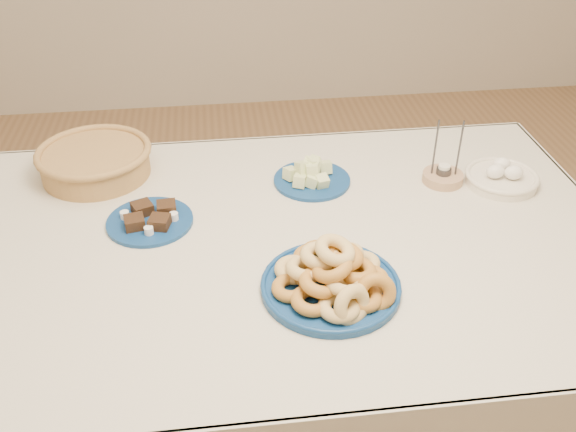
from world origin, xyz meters
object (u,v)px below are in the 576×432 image
object	(u,v)px
brownie_plate	(150,219)
egg_bowl	(502,177)
candle_holder	(443,176)
melon_plate	(311,176)
donut_platter	(333,278)
dining_table	(286,271)
wicker_basket	(95,160)

from	to	relation	value
brownie_plate	egg_bowl	xyz separation A→B (m)	(0.98, 0.08, 0.01)
candle_holder	melon_plate	bearing A→B (deg)	173.42
donut_platter	brownie_plate	distance (m)	0.53
dining_table	donut_platter	world-z (taller)	donut_platter
melon_plate	brownie_plate	size ratio (longest dim) A/B	1.01
dining_table	wicker_basket	world-z (taller)	wicker_basket
donut_platter	wicker_basket	world-z (taller)	donut_platter
melon_plate	candle_holder	xyz separation A→B (m)	(0.37, -0.04, -0.00)
brownie_plate	candle_holder	bearing A→B (deg)	7.55
egg_bowl	wicker_basket	bearing A→B (deg)	170.34
brownie_plate	egg_bowl	world-z (taller)	egg_bowl
dining_table	candle_holder	distance (m)	0.54
melon_plate	wicker_basket	size ratio (longest dim) A/B	0.64
wicker_basket	candle_holder	size ratio (longest dim) A/B	1.92
dining_table	egg_bowl	xyz separation A→B (m)	(0.64, 0.18, 0.13)
brownie_plate	candle_holder	world-z (taller)	candle_holder
brownie_plate	wicker_basket	size ratio (longest dim) A/B	0.63
dining_table	egg_bowl	distance (m)	0.68
donut_platter	brownie_plate	bearing A→B (deg)	142.53
brownie_plate	wicker_basket	bearing A→B (deg)	121.49
donut_platter	egg_bowl	world-z (taller)	donut_platter
brownie_plate	wicker_basket	xyz separation A→B (m)	(-0.17, 0.27, 0.03)
melon_plate	dining_table	bearing A→B (deg)	-112.13
donut_platter	wicker_basket	xyz separation A→B (m)	(-0.58, 0.59, 0.01)
candle_holder	egg_bowl	bearing A→B (deg)	-10.96
dining_table	melon_plate	distance (m)	0.31
candle_holder	egg_bowl	world-z (taller)	candle_holder
donut_platter	brownie_plate	world-z (taller)	donut_platter
dining_table	egg_bowl	world-z (taller)	egg_bowl
donut_platter	candle_holder	bearing A→B (deg)	47.22
melon_plate	egg_bowl	size ratio (longest dim) A/B	1.11
dining_table	wicker_basket	size ratio (longest dim) A/B	4.65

